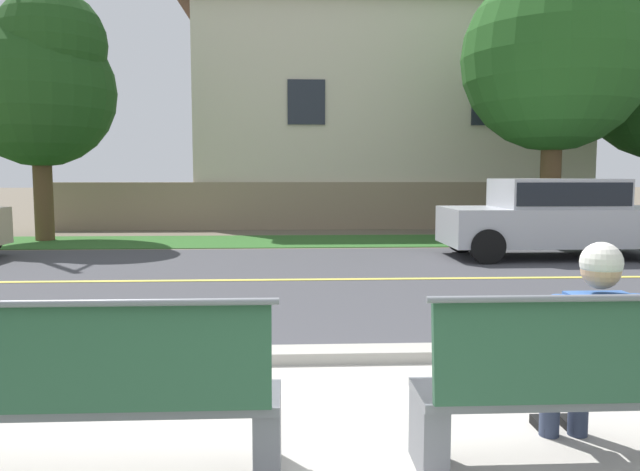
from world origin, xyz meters
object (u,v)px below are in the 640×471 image
object	(u,v)px
car_silver_near	(555,214)
shade_tree_far_left	(42,80)
bench_right	(602,389)
seated_person_blue	(589,342)
shade_tree_left	(563,44)
bench_left	(88,398)

from	to	relation	value
car_silver_near	shade_tree_far_left	world-z (taller)	shade_tree_far_left
car_silver_near	bench_right	bearing A→B (deg)	-112.14
seated_person_blue	shade_tree_left	world-z (taller)	shade_tree_left
bench_left	seated_person_blue	world-z (taller)	seated_person_blue
bench_right	shade_tree_far_left	world-z (taller)	shade_tree_far_left
car_silver_near	shade_tree_far_left	size ratio (longest dim) A/B	0.72
bench_right	car_silver_near	distance (m)	9.32
bench_right	car_silver_near	bearing A→B (deg)	67.86
bench_left	car_silver_near	bearing A→B (deg)	54.17
bench_right	seated_person_blue	bearing A→B (deg)	87.46
shade_tree_far_left	shade_tree_left	size ratio (longest dim) A/B	0.83
shade_tree_far_left	shade_tree_left	distance (m)	12.34
bench_left	shade_tree_far_left	world-z (taller)	shade_tree_far_left
car_silver_near	seated_person_blue	bearing A→B (deg)	-112.50
bench_left	shade_tree_far_left	bearing A→B (deg)	111.73
shade_tree_far_left	shade_tree_left	world-z (taller)	shade_tree_left
car_silver_near	shade_tree_left	bearing A→B (deg)	65.79
bench_left	bench_right	size ratio (longest dim) A/B	1.00
bench_left	shade_tree_far_left	xyz separation A→B (m)	(-4.86, 12.21, 3.41)
car_silver_near	shade_tree_far_left	xyz separation A→B (m)	(-11.09, 3.58, 3.02)
seated_person_blue	shade_tree_left	xyz separation A→B (m)	(4.69, 11.09, 3.97)
shade_tree_far_left	seated_person_blue	bearing A→B (deg)	-57.76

